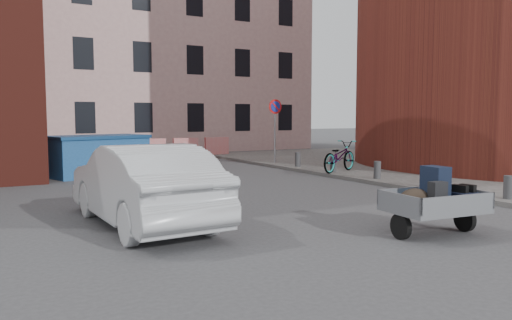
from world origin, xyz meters
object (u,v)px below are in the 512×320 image
trailer (434,201)px  silver_car (143,185)px  dumpster (97,155)px  bicycle (339,156)px

trailer → silver_car: (-4.13, 3.31, 0.16)m
dumpster → silver_car: silver_car is taller
trailer → bicycle: bicycle is taller
trailer → silver_car: size_ratio=0.40×
bicycle → silver_car: bearing=96.2°
silver_car → dumpster: bearing=-98.8°
trailer → dumpster: dumpster is taller
dumpster → silver_car: 8.73m
bicycle → trailer: bearing=129.3°
silver_car → bicycle: bearing=-153.9°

